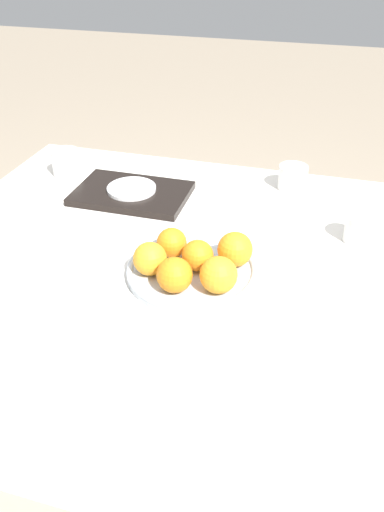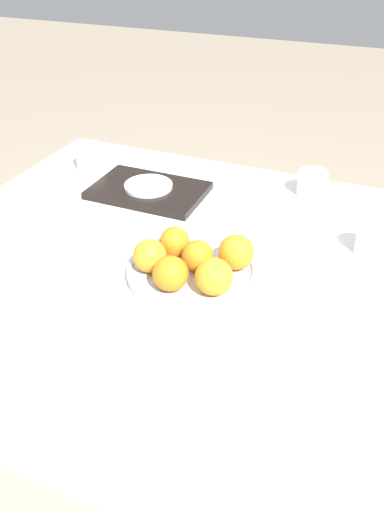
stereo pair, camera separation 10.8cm
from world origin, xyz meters
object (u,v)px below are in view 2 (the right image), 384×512
(napkin, at_px, (251,225))
(orange_2, at_px, (170,274))
(fruit_platter, at_px, (192,270))
(orange_3, at_px, (175,242))
(orange_1, at_px, (214,277))
(cup_1, at_px, (371,240))
(serving_tray, at_px, (149,191))
(orange_5, at_px, (236,252))
(cup_2, at_px, (90,157))
(cup_0, at_px, (312,183))
(orange_0, at_px, (198,256))
(orange_4, at_px, (150,256))
(side_plate, at_px, (148,186))

(napkin, bearing_deg, orange_2, -102.74)
(fruit_platter, distance_m, orange_3, 0.08)
(orange_1, distance_m, cup_1, 0.41)
(orange_2, height_order, serving_tray, orange_2)
(orange_3, bearing_deg, orange_2, -69.67)
(cup_1, height_order, napkin, cup_1)
(orange_5, relative_size, cup_1, 1.11)
(fruit_platter, height_order, orange_5, orange_5)
(fruit_platter, distance_m, serving_tray, 0.41)
(orange_2, xyz_separation_m, orange_3, (-0.04, 0.12, -0.00))
(cup_1, bearing_deg, orange_3, -153.38)
(orange_2, relative_size, orange_5, 0.96)
(orange_2, height_order, cup_2, orange_2)
(cup_0, height_order, napkin, cup_0)
(orange_0, distance_m, napkin, 0.25)
(orange_1, bearing_deg, cup_0, 80.34)
(orange_5, bearing_deg, serving_tray, 142.72)
(fruit_platter, relative_size, cup_2, 3.47)
(serving_tray, bearing_deg, cup_1, -6.18)
(serving_tray, bearing_deg, orange_4, -62.47)
(orange_0, height_order, cup_0, orange_0)
(cup_1, bearing_deg, orange_5, -143.13)
(orange_0, relative_size, orange_3, 1.01)
(orange_2, distance_m, napkin, 0.34)
(orange_0, height_order, serving_tray, orange_0)
(orange_0, distance_m, cup_2, 0.65)
(orange_2, bearing_deg, serving_tray, 122.60)
(serving_tray, relative_size, side_plate, 2.30)
(orange_2, distance_m, cup_2, 0.68)
(orange_5, height_order, cup_1, orange_5)
(fruit_platter, xyz_separation_m, orange_5, (0.09, 0.04, 0.04))
(orange_3, relative_size, napkin, 0.48)
(orange_2, relative_size, side_plate, 0.55)
(orange_1, xyz_separation_m, cup_0, (0.09, 0.54, -0.02))
(orange_0, distance_m, cup_0, 0.50)
(orange_4, height_order, napkin, orange_4)
(cup_0, height_order, cup_2, cup_2)
(orange_0, bearing_deg, orange_1, -45.49)
(orange_3, xyz_separation_m, side_plate, (-0.21, 0.27, -0.03))
(napkin, bearing_deg, fruit_platter, -103.54)
(orange_5, distance_m, side_plate, 0.44)
(orange_1, height_order, side_plate, orange_1)
(orange_1, bearing_deg, orange_5, 82.57)
(orange_1, height_order, orange_4, orange_1)
(orange_1, bearing_deg, napkin, 92.28)
(napkin, bearing_deg, orange_4, -116.36)
(orange_2, relative_size, serving_tray, 0.24)
(fruit_platter, distance_m, orange_1, 0.10)
(orange_0, bearing_deg, cup_0, 72.28)
(cup_0, xyz_separation_m, cup_1, (0.19, -0.24, -0.00))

